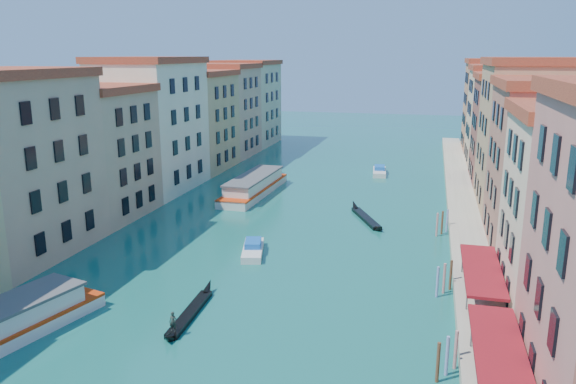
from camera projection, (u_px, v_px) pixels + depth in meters
name	position (u px, v px, depth m)	size (l,w,h in m)	color
left_bank_palazzos	(132.00, 135.00, 83.36)	(12.80, 128.40, 21.00)	beige
right_bank_palazzos	(536.00, 150.00, 70.14)	(12.80, 128.40, 21.00)	#974A39
quay	(464.00, 216.00, 74.29)	(4.00, 140.00, 1.00)	#A29C82
restaurant_awnings	(502.00, 365.00, 34.14)	(3.20, 44.55, 3.12)	maroon
mooring_poles_right	(446.00, 338.00, 40.75)	(1.44, 54.24, 3.20)	#57311E
vaporetto_far	(254.00, 185.00, 87.90)	(5.32, 20.42, 3.01)	silver
gondola_fore	(190.00, 311.00, 47.08)	(1.55, 11.27, 2.25)	black
gondola_far	(365.00, 217.00, 74.49)	(6.03, 11.64, 1.76)	black
motorboat_mid	(253.00, 249.00, 61.76)	(3.66, 6.99, 1.38)	silver
motorboat_far	(379.00, 171.00, 102.59)	(2.93, 7.38, 1.49)	silver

